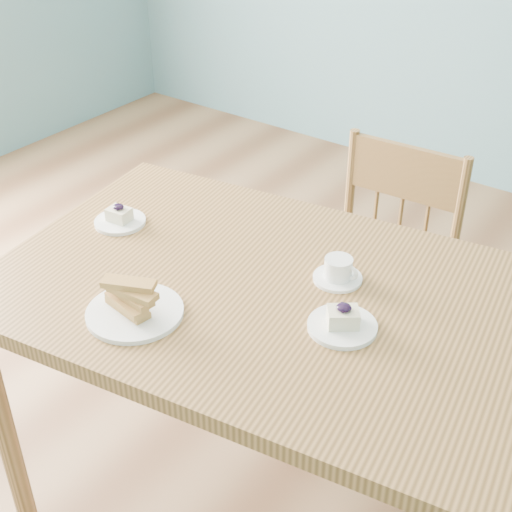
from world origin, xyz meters
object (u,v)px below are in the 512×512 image
cheesecake_plate_near (343,322)px  dining_table (299,324)px  cheesecake_plate_far (120,219)px  dining_chair (378,282)px  biscotti_plate (134,305)px  coffee_cup (338,271)px

cheesecake_plate_near → dining_table: bearing=162.6°
cheesecake_plate_near → cheesecake_plate_far: 0.74m
dining_chair → cheesecake_plate_far: 0.89m
biscotti_plate → dining_chair: bearing=78.6°
cheesecake_plate_near → coffee_cup: (-0.10, 0.16, 0.01)m
dining_table → coffee_cup: size_ratio=13.41×
coffee_cup → biscotti_plate: biscotti_plate is taller
dining_chair → biscotti_plate: bearing=-104.3°
cheesecake_plate_near → biscotti_plate: 0.47m
dining_chair → cheesecake_plate_near: dining_chair is taller
dining_table → coffee_cup: 0.16m
dining_table → cheesecake_plate_far: 0.60m
dining_table → cheesecake_plate_near: bearing=-26.0°
cheesecake_plate_near → cheesecake_plate_far: bearing=177.0°
coffee_cup → cheesecake_plate_far: bearing=-168.3°
dining_table → dining_chair: bearing=89.5°
dining_table → coffee_cup: bearing=64.1°
coffee_cup → dining_table: bearing=-106.5°
cheesecake_plate_far → dining_chair: bearing=51.1°
cheesecake_plate_near → coffee_cup: size_ratio=1.29×
cheesecake_plate_near → coffee_cup: cheesecake_plate_near is taller
cheesecake_plate_near → cheesecake_plate_far: size_ratio=1.11×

